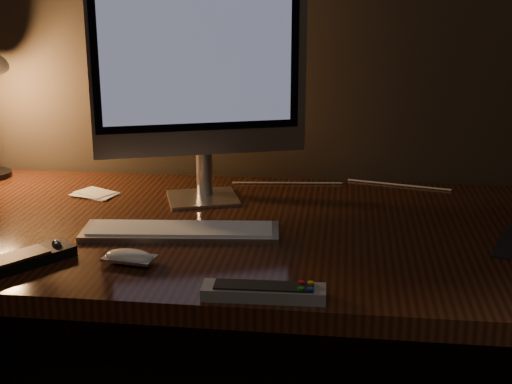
# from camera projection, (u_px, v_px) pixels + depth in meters

# --- Properties ---
(desk) EXTENTS (1.60, 0.75, 0.75)m
(desk) POSITION_uv_depth(u_px,v_px,m) (231.00, 270.00, 1.58)
(desk) COLOR #38190C
(desk) RESTS_ON ground
(monitor) EXTENTS (0.46, 0.19, 0.50)m
(monitor) POSITION_uv_depth(u_px,v_px,m) (199.00, 71.00, 1.56)
(monitor) COLOR silver
(monitor) RESTS_ON desk
(keyboard) EXTENTS (0.40, 0.15, 0.01)m
(keyboard) POSITION_uv_depth(u_px,v_px,m) (181.00, 231.00, 1.43)
(keyboard) COLOR silver
(keyboard) RESTS_ON desk
(mouse) EXTENTS (0.10, 0.06, 0.02)m
(mouse) POSITION_uv_depth(u_px,v_px,m) (129.00, 259.00, 1.28)
(mouse) COLOR white
(mouse) RESTS_ON desk
(media_remote) EXTENTS (0.15, 0.17, 0.03)m
(media_remote) POSITION_uv_depth(u_px,v_px,m) (29.00, 258.00, 1.28)
(media_remote) COLOR black
(media_remote) RESTS_ON desk
(tv_remote) EXTENTS (0.20, 0.06, 0.03)m
(tv_remote) POSITION_uv_depth(u_px,v_px,m) (264.00, 291.00, 1.14)
(tv_remote) COLOR gray
(tv_remote) RESTS_ON desk
(papers) EXTENTS (0.12, 0.10, 0.01)m
(papers) POSITION_uv_depth(u_px,v_px,m) (95.00, 194.00, 1.68)
(papers) COLOR white
(papers) RESTS_ON desk
(cable) EXTENTS (0.53, 0.06, 0.00)m
(cable) POSITION_uv_depth(u_px,v_px,m) (343.00, 185.00, 1.76)
(cable) COLOR white
(cable) RESTS_ON desk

